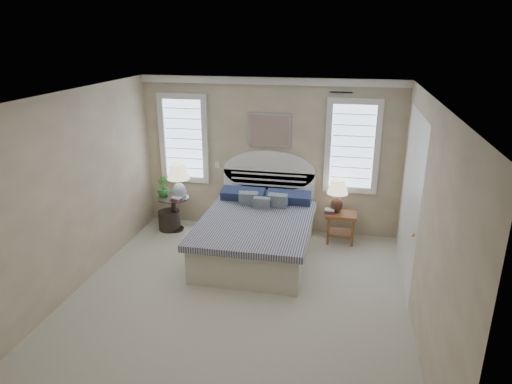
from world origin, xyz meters
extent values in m
cube|color=#BCB6A1|center=(0.00, 0.00, 0.00)|extent=(4.50, 5.00, 0.01)
cube|color=white|center=(0.00, 0.00, 2.70)|extent=(4.50, 5.00, 0.01)
cube|color=tan|center=(0.00, 2.50, 1.35)|extent=(4.50, 0.02, 2.70)
cube|color=tan|center=(-2.25, 0.00, 1.35)|extent=(0.02, 5.00, 2.70)
cube|color=tan|center=(2.25, 0.00, 1.35)|extent=(0.02, 5.00, 2.70)
cube|color=white|center=(0.00, 2.46, 2.64)|extent=(4.50, 0.08, 0.12)
cube|color=#B2B2B2|center=(1.20, 0.80, 2.68)|extent=(0.30, 0.20, 0.02)
cube|color=white|center=(-0.95, 2.48, 1.15)|extent=(0.08, 0.01, 0.12)
cube|color=#AFC3DE|center=(-1.55, 2.48, 1.60)|extent=(0.90, 0.06, 1.60)
cube|color=#AFC3DE|center=(1.40, 2.48, 1.60)|extent=(0.90, 0.06, 1.60)
cube|color=silver|center=(0.00, 2.46, 1.82)|extent=(0.74, 0.04, 0.58)
cube|color=white|center=(2.23, 1.20, 1.20)|extent=(0.02, 1.80, 2.40)
cube|color=beige|center=(0.00, 1.33, 0.28)|extent=(1.60, 2.10, 0.55)
cube|color=navy|center=(0.00, 1.28, 0.59)|extent=(1.72, 2.15, 0.10)
cube|color=white|center=(0.00, 2.44, 0.55)|extent=(1.62, 0.08, 1.10)
cube|color=navy|center=(-0.40, 2.16, 0.73)|extent=(0.75, 0.31, 0.23)
cube|color=navy|center=(0.40, 2.16, 0.73)|extent=(0.75, 0.31, 0.23)
cube|color=#314B6E|center=(-0.25, 1.93, 0.71)|extent=(0.33, 0.20, 0.34)
cube|color=#314B6E|center=(0.25, 1.93, 0.71)|extent=(0.33, 0.20, 0.34)
cube|color=#314B6E|center=(0.00, 1.83, 0.69)|extent=(0.28, 0.14, 0.29)
cylinder|color=black|center=(-1.65, 2.05, 0.01)|extent=(0.32, 0.32, 0.03)
cylinder|color=black|center=(-1.65, 2.05, 0.30)|extent=(0.08, 0.08, 0.60)
cylinder|color=silver|center=(-1.65, 2.05, 0.62)|extent=(0.56, 0.56, 0.02)
cube|color=brown|center=(1.30, 2.15, 0.50)|extent=(0.50, 0.40, 0.06)
cube|color=brown|center=(1.30, 2.15, 0.18)|extent=(0.44, 0.34, 0.03)
cube|color=brown|center=(1.10, 2.00, 0.23)|extent=(0.04, 0.04, 0.47)
cube|color=brown|center=(1.10, 2.30, 0.23)|extent=(0.04, 0.04, 0.47)
cube|color=brown|center=(1.50, 2.00, 0.23)|extent=(0.04, 0.04, 0.47)
cube|color=brown|center=(1.50, 2.30, 0.23)|extent=(0.04, 0.04, 0.47)
cylinder|color=black|center=(-1.75, 2.05, 0.18)|extent=(0.51, 0.51, 0.35)
cylinder|color=silver|center=(-1.51, 2.01, 0.65)|extent=(0.15, 0.15, 0.03)
ellipsoid|color=silver|center=(-1.51, 2.01, 0.77)|extent=(0.28, 0.28, 0.30)
cylinder|color=gold|center=(-1.51, 2.01, 0.95)|extent=(0.04, 0.04, 0.11)
cylinder|color=black|center=(1.21, 2.19, 0.54)|extent=(0.14, 0.14, 0.03)
ellipsoid|color=black|center=(1.21, 2.19, 0.66)|extent=(0.25, 0.25, 0.27)
cylinder|color=gold|center=(1.21, 2.19, 0.82)|extent=(0.03, 0.03, 0.10)
imported|color=#28652B|center=(-1.82, 2.03, 0.82)|extent=(0.26, 0.26, 0.37)
cube|color=maroon|center=(-1.52, 1.87, 0.64)|extent=(0.22, 0.20, 0.03)
cube|color=navy|center=(-1.52, 1.87, 0.67)|extent=(0.21, 0.18, 0.03)
cube|color=beige|center=(-1.52, 1.87, 0.69)|extent=(0.20, 0.17, 0.03)
cube|color=maroon|center=(1.10, 2.10, 0.54)|extent=(0.19, 0.14, 0.02)
cube|color=navy|center=(1.10, 2.10, 0.57)|extent=(0.18, 0.14, 0.02)
cube|color=beige|center=(1.10, 2.10, 0.59)|extent=(0.17, 0.13, 0.02)
camera|label=1|loc=(1.32, -5.08, 3.41)|focal=32.00mm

